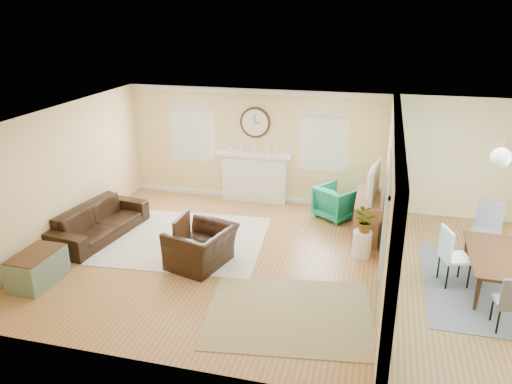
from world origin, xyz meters
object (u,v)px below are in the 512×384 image
sofa (99,222)px  eames_chair (201,247)px  credenza (367,216)px  dining_table (499,272)px  green_chair (337,202)px

sofa → eames_chair: 2.44m
sofa → credenza: credenza is taller
eames_chair → credenza: credenza is taller
eames_chair → dining_table: 4.91m
sofa → credenza: (5.09, 1.42, 0.08)m
eames_chair → dining_table: (4.89, 0.44, -0.06)m
credenza → dining_table: size_ratio=0.82×
sofa → green_chair: 4.91m
credenza → dining_table: 2.68m
eames_chair → green_chair: size_ratio=1.40×
sofa → dining_table: (7.25, -0.17, -0.02)m
eames_chair → credenza: 3.40m
eames_chair → credenza: (2.73, 2.03, 0.05)m
sofa → credenza: 5.29m
green_chair → eames_chair: bearing=88.8°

